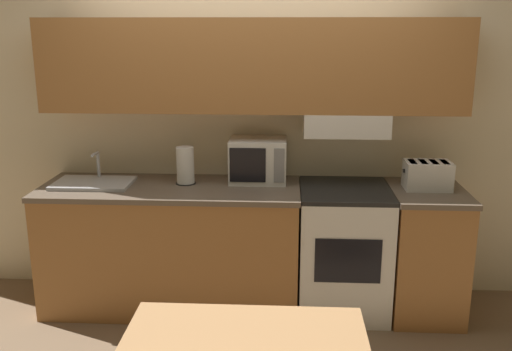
{
  "coord_description": "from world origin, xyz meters",
  "views": [
    {
      "loc": [
        0.24,
        -4.12,
        1.98
      ],
      "look_at": [
        0.05,
        -0.58,
        1.05
      ],
      "focal_mm": 40.0,
      "sensor_mm": 36.0,
      "label": 1
    }
  ],
  "objects": [
    {
      "name": "microwave",
      "position": [
        0.04,
        -0.17,
        1.05
      ],
      "size": [
        0.4,
        0.31,
        0.31
      ],
      "color": "white",
      "rests_on": "lower_counter_main"
    },
    {
      "name": "sink_basin",
      "position": [
        -1.11,
        -0.33,
        0.91
      ],
      "size": [
        0.54,
        0.35,
        0.21
      ],
      "color": "#B7BABF",
      "rests_on": "lower_counter_main"
    },
    {
      "name": "lower_counter_right_stub",
      "position": [
        1.22,
        -0.33,
        0.45
      ],
      "size": [
        0.5,
        0.69,
        0.9
      ],
      "color": "#A36B38",
      "rests_on": "ground_plane"
    },
    {
      "name": "wall_back",
      "position": [
        0.02,
        -0.06,
        1.48
      ],
      "size": [
        5.32,
        0.38,
        2.55
      ],
      "color": "beige",
      "rests_on": "ground_plane"
    },
    {
      "name": "toaster",
      "position": [
        1.21,
        -0.31,
        0.99
      ],
      "size": [
        0.32,
        0.21,
        0.19
      ],
      "color": "white",
      "rests_on": "lower_counter_right_stub"
    },
    {
      "name": "stove_range",
      "position": [
        0.65,
        -0.33,
        0.45
      ],
      "size": [
        0.62,
        0.66,
        0.9
      ],
      "color": "white",
      "rests_on": "ground_plane"
    },
    {
      "name": "ground_plane",
      "position": [
        0.0,
        0.0,
        0.0
      ],
      "size": [
        16.0,
        16.0,
        0.0
      ],
      "primitive_type": "plane",
      "color": "#7F664C"
    },
    {
      "name": "lower_counter_main",
      "position": [
        -0.56,
        -0.33,
        0.45
      ],
      "size": [
        1.81,
        0.69,
        0.9
      ],
      "color": "#A36B38",
      "rests_on": "ground_plane"
    },
    {
      "name": "paper_towel_roll",
      "position": [
        -0.47,
        -0.26,
        1.03
      ],
      "size": [
        0.14,
        0.14,
        0.26
      ],
      "color": "black",
      "rests_on": "lower_counter_main"
    }
  ]
}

